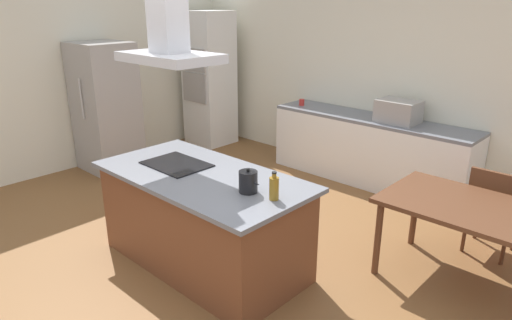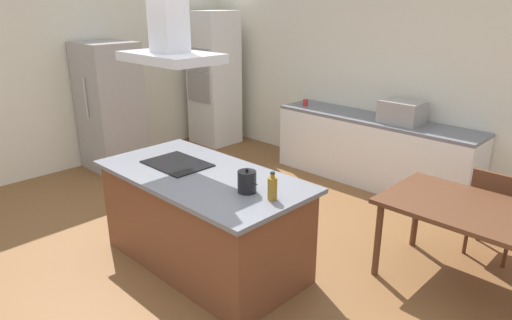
% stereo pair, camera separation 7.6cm
% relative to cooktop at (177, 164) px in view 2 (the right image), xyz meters
% --- Properties ---
extents(ground, '(16.00, 16.00, 0.00)m').
position_rel_cooktop_xyz_m(ground, '(0.36, 1.50, -0.91)').
color(ground, brown).
extents(wall_back, '(7.20, 0.10, 2.70)m').
position_rel_cooktop_xyz_m(wall_back, '(0.36, 3.25, 0.44)').
color(wall_back, silver).
rests_on(wall_back, ground).
extents(wall_left, '(0.10, 8.80, 2.70)m').
position_rel_cooktop_xyz_m(wall_left, '(-3.09, 1.00, 0.44)').
color(wall_left, silver).
rests_on(wall_left, ground).
extents(kitchen_island, '(2.02, 1.03, 0.90)m').
position_rel_cooktop_xyz_m(kitchen_island, '(0.36, 0.00, -0.45)').
color(kitchen_island, brown).
rests_on(kitchen_island, ground).
extents(cooktop, '(0.60, 0.44, 0.01)m').
position_rel_cooktop_xyz_m(cooktop, '(0.00, 0.00, 0.00)').
color(cooktop, black).
rests_on(cooktop, kitchen_island).
extents(tea_kettle, '(0.20, 0.15, 0.20)m').
position_rel_cooktop_xyz_m(tea_kettle, '(0.94, -0.00, 0.08)').
color(tea_kettle, black).
rests_on(tea_kettle, kitchen_island).
extents(olive_oil_bottle, '(0.08, 0.08, 0.23)m').
position_rel_cooktop_xyz_m(olive_oil_bottle, '(1.18, 0.03, 0.09)').
color(olive_oil_bottle, olive).
rests_on(olive_oil_bottle, kitchen_island).
extents(back_counter, '(2.76, 0.62, 0.90)m').
position_rel_cooktop_xyz_m(back_counter, '(0.41, 2.88, -0.46)').
color(back_counter, white).
rests_on(back_counter, ground).
extents(countertop_microwave, '(0.50, 0.38, 0.28)m').
position_rel_cooktop_xyz_m(countertop_microwave, '(0.77, 2.88, 0.13)').
color(countertop_microwave, '#9E9993').
rests_on(countertop_microwave, back_counter).
extents(coffee_mug_red, '(0.08, 0.08, 0.09)m').
position_rel_cooktop_xyz_m(coffee_mug_red, '(-0.71, 2.82, 0.04)').
color(coffee_mug_red, red).
rests_on(coffee_mug_red, back_counter).
extents(wall_oven_stack, '(0.70, 0.66, 2.20)m').
position_rel_cooktop_xyz_m(wall_oven_stack, '(-2.54, 2.65, 0.20)').
color(wall_oven_stack, white).
rests_on(wall_oven_stack, ground).
extents(refrigerator, '(0.80, 0.73, 1.82)m').
position_rel_cooktop_xyz_m(refrigerator, '(-2.62, 0.76, 0.00)').
color(refrigerator, '#9E9993').
rests_on(refrigerator, ground).
extents(dining_table, '(1.40, 0.90, 0.75)m').
position_rel_cooktop_xyz_m(dining_table, '(2.24, 1.32, -0.24)').
color(dining_table, '#59331E').
rests_on(dining_table, ground).
extents(chair_facing_back_wall, '(0.42, 0.42, 0.89)m').
position_rel_cooktop_xyz_m(chair_facing_back_wall, '(2.24, 1.98, -0.40)').
color(chair_facing_back_wall, red).
rests_on(chair_facing_back_wall, ground).
extents(range_hood, '(0.90, 0.55, 0.78)m').
position_rel_cooktop_xyz_m(range_hood, '(0.00, 0.00, 1.20)').
color(range_hood, '#ADADB2').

